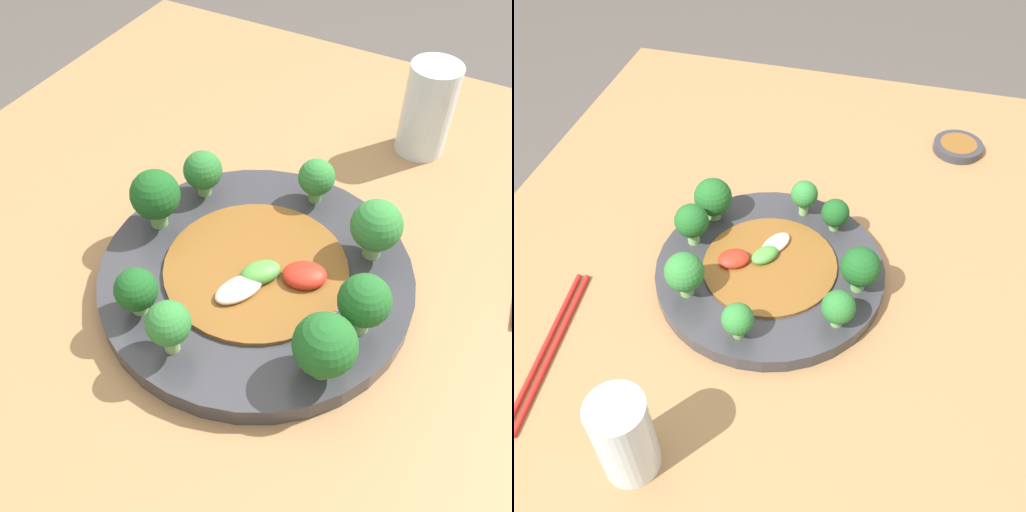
% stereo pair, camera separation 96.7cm
% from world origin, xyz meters
% --- Properties ---
extents(ground_plane, '(8.00, 8.00, 0.00)m').
position_xyz_m(ground_plane, '(0.00, 0.00, 0.00)').
color(ground_plane, '#4C4742').
extents(table, '(1.08, 0.91, 0.76)m').
position_xyz_m(table, '(0.00, 0.00, 0.38)').
color(table, olive).
rests_on(table, ground_plane).
extents(plate, '(0.32, 0.32, 0.02)m').
position_xyz_m(plate, '(0.04, -0.01, 0.77)').
color(plate, '#333338').
rests_on(plate, table).
extents(broccoli_southwest, '(0.06, 0.06, 0.07)m').
position_xyz_m(broccoli_southwest, '(-0.04, -0.11, 0.82)').
color(broccoli_southwest, '#7AAD5B').
rests_on(broccoli_southwest, plate).
extents(broccoli_south, '(0.05, 0.05, 0.06)m').
position_xyz_m(broccoli_south, '(0.02, -0.13, 0.82)').
color(broccoli_south, '#89B76B').
rests_on(broccoli_south, plate).
extents(broccoli_northeast, '(0.04, 0.04, 0.05)m').
position_xyz_m(broccoli_northeast, '(0.11, 0.10, 0.81)').
color(broccoli_northeast, '#7AAD5B').
rests_on(broccoli_northeast, plate).
extents(broccoli_north, '(0.05, 0.05, 0.07)m').
position_xyz_m(broccoli_north, '(0.04, 0.11, 0.82)').
color(broccoli_north, '#70A356').
rests_on(broccoli_north, plate).
extents(broccoli_east, '(0.04, 0.04, 0.05)m').
position_xyz_m(broccoli_east, '(0.16, -0.02, 0.81)').
color(broccoli_east, '#70A356').
rests_on(broccoli_east, plate).
extents(broccoli_west, '(0.04, 0.04, 0.06)m').
position_xyz_m(broccoli_west, '(-0.08, 0.01, 0.81)').
color(broccoli_west, '#89B76B').
rests_on(broccoli_west, plate).
extents(broccoli_southeast, '(0.05, 0.05, 0.07)m').
position_xyz_m(broccoli_southeast, '(0.11, -0.10, 0.82)').
color(broccoli_southeast, '#7AAD5B').
rests_on(broccoli_southeast, plate).
extents(broccoli_northwest, '(0.04, 0.04, 0.05)m').
position_xyz_m(broccoli_northwest, '(-0.06, 0.06, 0.81)').
color(broccoli_northwest, '#7AAD5B').
rests_on(broccoli_northwest, plate).
extents(stirfry_center, '(0.19, 0.19, 0.02)m').
position_xyz_m(stirfry_center, '(0.03, -0.02, 0.78)').
color(stirfry_center, brown).
rests_on(stirfry_center, plate).
extents(drinking_glass, '(0.06, 0.06, 0.12)m').
position_xyz_m(drinking_glass, '(0.34, -0.08, 0.81)').
color(drinking_glass, silver).
rests_on(drinking_glass, table).
extents(chopsticks, '(0.24, 0.05, 0.01)m').
position_xyz_m(chopsticks, '(0.23, -0.25, 0.76)').
color(chopsticks, red).
rests_on(chopsticks, table).
extents(sauce_dish, '(0.08, 0.08, 0.02)m').
position_xyz_m(sauce_dish, '(-0.34, 0.23, 0.76)').
color(sauce_dish, '#333338').
rests_on(sauce_dish, table).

